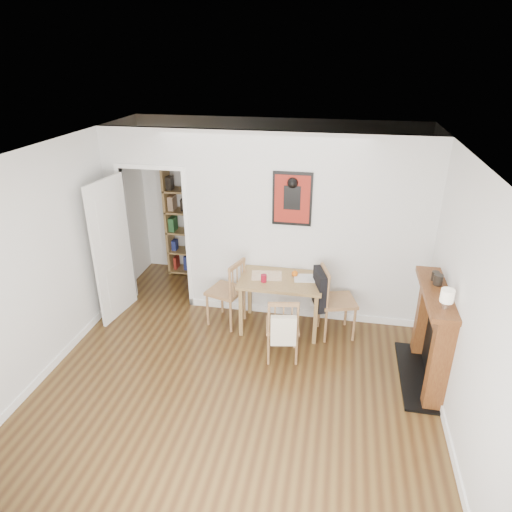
% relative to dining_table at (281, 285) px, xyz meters
% --- Properties ---
extents(ground, '(5.20, 5.20, 0.00)m').
position_rel_dining_table_xyz_m(ground, '(-0.33, -0.99, -0.66)').
color(ground, brown).
rests_on(ground, ground).
extents(room_shell, '(5.20, 5.20, 5.20)m').
position_rel_dining_table_xyz_m(room_shell, '(-0.23, 0.36, 0.64)').
color(room_shell, silver).
rests_on(room_shell, ground).
extents(dining_table, '(1.10, 0.70, 0.75)m').
position_rel_dining_table_xyz_m(dining_table, '(0.00, 0.00, 0.00)').
color(dining_table, '#9A8148').
rests_on(dining_table, ground).
extents(chair_left, '(0.61, 0.61, 0.97)m').
position_rel_dining_table_xyz_m(chair_left, '(-0.77, -0.01, -0.18)').
color(chair_left, '#A4794C').
rests_on(chair_left, ground).
extents(chair_right, '(0.66, 0.61, 0.98)m').
position_rel_dining_table_xyz_m(chair_right, '(0.73, -0.01, -0.15)').
color(chair_right, '#A4794C').
rests_on(chair_right, ground).
extents(chair_front, '(0.51, 0.55, 0.87)m').
position_rel_dining_table_xyz_m(chair_front, '(0.11, -0.66, -0.22)').
color(chair_front, '#A4794C').
rests_on(chair_front, ground).
extents(bookshelf, '(0.79, 0.31, 1.87)m').
position_rel_dining_table_xyz_m(bookshelf, '(-1.72, 1.41, 0.26)').
color(bookshelf, '#9A8148').
rests_on(bookshelf, ground).
extents(fireplace, '(0.45, 1.25, 1.16)m').
position_rel_dining_table_xyz_m(fireplace, '(1.83, -0.74, -0.04)').
color(fireplace, brown).
rests_on(fireplace, ground).
extents(red_glass, '(0.08, 0.08, 0.10)m').
position_rel_dining_table_xyz_m(red_glass, '(-0.22, -0.12, 0.14)').
color(red_glass, maroon).
rests_on(red_glass, dining_table).
extents(orange_fruit, '(0.08, 0.08, 0.08)m').
position_rel_dining_table_xyz_m(orange_fruit, '(0.17, 0.11, 0.13)').
color(orange_fruit, '#D75E0B').
rests_on(orange_fruit, dining_table).
extents(placemat, '(0.44, 0.36, 0.00)m').
position_rel_dining_table_xyz_m(placemat, '(-0.21, 0.06, 0.09)').
color(placemat, beige).
rests_on(placemat, dining_table).
extents(notebook, '(0.35, 0.28, 0.02)m').
position_rel_dining_table_xyz_m(notebook, '(0.32, 0.07, 0.10)').
color(notebook, silver).
rests_on(notebook, dining_table).
extents(mantel_lamp, '(0.13, 0.13, 0.21)m').
position_rel_dining_table_xyz_m(mantel_lamp, '(1.80, -1.11, 0.63)').
color(mantel_lamp, silver).
rests_on(mantel_lamp, fireplace).
extents(ceramic_jar_a, '(0.10, 0.10, 0.12)m').
position_rel_dining_table_xyz_m(ceramic_jar_a, '(1.81, -0.60, 0.56)').
color(ceramic_jar_a, black).
rests_on(ceramic_jar_a, fireplace).
extents(ceramic_jar_b, '(0.09, 0.09, 0.11)m').
position_rel_dining_table_xyz_m(ceramic_jar_b, '(1.80, -0.49, 0.55)').
color(ceramic_jar_b, black).
rests_on(ceramic_jar_b, fireplace).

